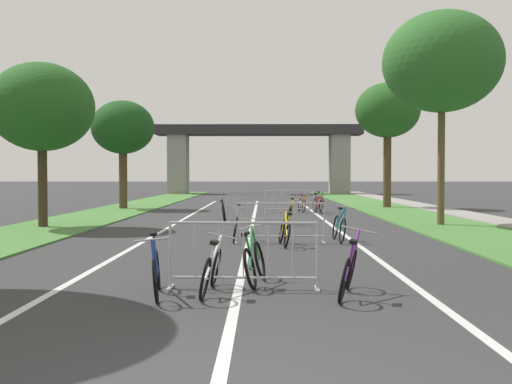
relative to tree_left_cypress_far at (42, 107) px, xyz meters
name	(u,v)px	position (x,y,z in m)	size (l,w,h in m)	color
grass_verge_left	(120,210)	(0.25, 9.69, -3.97)	(3.26, 60.79, 0.05)	#477A38
grass_verge_right	(391,210)	(13.62, 9.69, -3.97)	(3.26, 60.79, 0.05)	#477A38
sidewalk_path_right	(441,210)	(16.10, 9.69, -3.96)	(1.69, 60.79, 0.08)	gray
lane_stripe_center	(253,222)	(6.93, 2.41, -3.99)	(0.14, 35.17, 0.01)	silver
lane_stripe_right_lane	(328,222)	(9.72, 2.41, -3.99)	(0.14, 35.17, 0.01)	silver
lane_stripe_left_lane	(178,222)	(4.15, 2.41, -3.99)	(0.14, 35.17, 0.01)	silver
overpass_bridge	(259,147)	(6.93, 35.06, 0.37)	(18.85, 2.96, 6.30)	#2D2D30
tree_left_cypress_far	(42,107)	(0.00, 0.00, 0.00)	(3.43, 3.43, 5.47)	#3D2D1E
tree_left_maple_mid	(123,128)	(0.15, 10.71, 0.16)	(3.20, 3.20, 5.56)	#4C3823
tree_right_oak_near	(442,62)	(13.48, 0.98, 1.64)	(4.06, 4.06, 7.38)	brown
tree_right_oak_mid	(388,111)	(13.91, 11.93, 1.13)	(3.41, 3.41, 6.64)	#4C3823
crowd_barrier_nearest	(243,256)	(7.01, -10.46, -3.48)	(2.35, 0.50, 1.05)	#ADADB2
crowd_barrier_second	(280,223)	(7.76, -4.29, -3.48)	(2.36, 0.55, 1.05)	#ADADB2
crowd_barrier_third	(258,209)	(7.15, 1.89, -3.48)	(2.34, 0.46, 1.05)	#ADADB2
crowd_barrier_fourth	(289,202)	(8.55, 8.06, -3.48)	(2.34, 0.46, 1.05)	#ADADB2
bicycle_yellow_0	(285,232)	(7.86, -4.87, -3.65)	(0.50, 1.62, 0.87)	black
bicycle_green_1	(255,262)	(7.18, -10.05, -3.63)	(0.49, 1.64, 0.95)	black
bicycle_blue_2	(156,272)	(5.76, -11.02, -3.63)	(0.48, 1.66, 0.92)	black
bicycle_purple_3	(349,272)	(8.56, -11.02, -3.63)	(0.78, 1.65, 1.00)	black
bicycle_teal_4	(339,227)	(9.34, -3.88, -3.62)	(0.48, 1.74, 0.99)	black
bicycle_white_5	(211,270)	(6.55, -10.83, -3.64)	(0.47, 1.68, 0.87)	black
bicycle_black_6	(224,212)	(5.86, 2.46, -3.62)	(0.47, 1.75, 0.95)	black
bicycle_orange_7	(302,205)	(9.16, 8.48, -3.64)	(0.47, 1.65, 0.88)	black
bicycle_silver_8	(236,226)	(6.58, -3.78, -3.60)	(0.55, 1.77, 1.00)	black
bicycle_red_9	(318,205)	(9.84, 7.47, -3.63)	(0.55, 1.69, 0.95)	black
bicycle_yellow_10	(290,214)	(8.26, 1.41, -3.61)	(0.59, 1.67, 0.96)	black
bicycle_green_11	(318,204)	(9.95, 8.60, -3.60)	(0.67, 1.71, 1.03)	black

